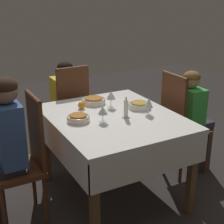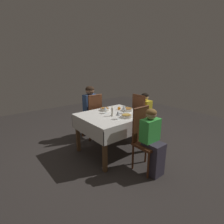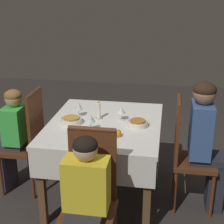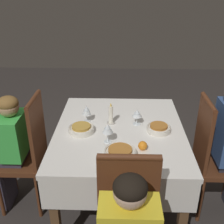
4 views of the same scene
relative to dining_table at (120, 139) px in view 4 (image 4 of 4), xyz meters
The scene contains 13 objects.
ground_plane 0.66m from the dining_table, ahead, with size 8.00×8.00×0.00m, color #332D2B.
dining_table is the anchor object (origin of this frame).
chair_north 0.76m from the dining_table, 87.21° to the left, with size 0.37×0.37×1.03m.
chair_south 0.76m from the dining_table, 87.72° to the right, with size 0.37×0.37×1.03m.
person_child_green 0.92m from the dining_table, 88.13° to the right, with size 0.30×0.33×1.04m.
bowl_north 0.33m from the dining_table, 84.61° to the left, with size 0.19×0.19×0.06m.
wine_glass_north 0.25m from the dining_table, 120.44° to the left, with size 0.08×0.08×0.13m.
bowl_east 0.39m from the dining_table, ahead, with size 0.22×0.22×0.06m.
wine_glass_east 0.30m from the dining_table, 23.23° to the right, with size 0.08×0.08×0.15m.
bowl_south 0.33m from the dining_table, 79.09° to the right, with size 0.20×0.20×0.06m.
wine_glass_south 0.36m from the dining_table, 113.12° to the right, with size 0.07×0.07×0.15m.
candle_centerpiece 0.20m from the dining_table, 139.60° to the right, with size 0.07×0.07×0.18m.
orange_fruit 0.36m from the dining_table, 29.27° to the left, with size 0.06×0.06×0.06m, color orange.
Camera 4 is at (1.94, -0.00, 1.86)m, focal length 45.00 mm.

